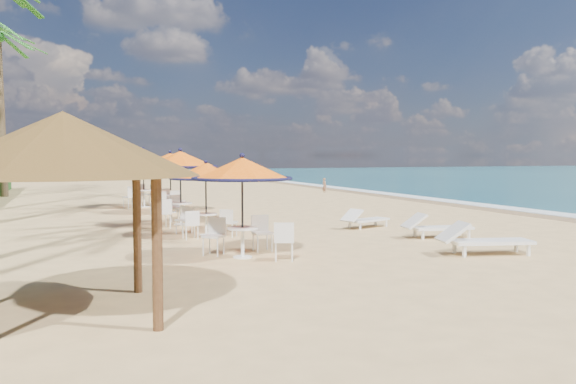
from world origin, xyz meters
The scene contains 14 objects.
ground centered at (0.00, 0.00, 0.00)m, with size 160.00×160.00×0.00m, color tan.
foam_strip centered at (9.30, 10.00, 0.00)m, with size 1.20×140.00×0.04m, color white.
wetsand_band centered at (8.40, 10.00, 0.00)m, with size 1.40×140.00×0.02m, color olive.
station_0 centered at (-4.75, 0.20, 1.73)m, with size 2.26×2.26×2.36m.
station_1 centered at (-4.77, 3.92, 1.59)m, with size 2.09×2.09×2.18m.
station_2 centered at (-4.99, 6.66, 1.95)m, with size 2.45×2.45×2.56m.
station_3 centered at (-4.60, 10.79, 1.83)m, with size 2.40×2.40×2.51m.
station_4 centered at (-5.26, 13.73, 1.95)m, with size 2.56×2.56×2.67m.
lounger_near centered at (0.46, -1.52, 0.36)m, with size 2.27×1.22×0.78m.
lounger_mid centered at (1.09, 1.11, 0.33)m, with size 2.04×0.93×0.70m.
lounger_far centered at (0.30, 3.70, 0.30)m, with size 1.85×1.09×0.63m.
palapa centered at (-8.48, -3.35, 2.45)m, with size 3.83×3.83×2.92m.
palm_6 centered at (-11.72, 23.14, 8.27)m, with size 5.00×5.00×9.06m.
person centered at (6.30, 19.36, 0.49)m, with size 0.35×0.23×0.97m, color #8E6148.
Camera 1 is at (-8.45, -11.84, 2.30)m, focal length 35.00 mm.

